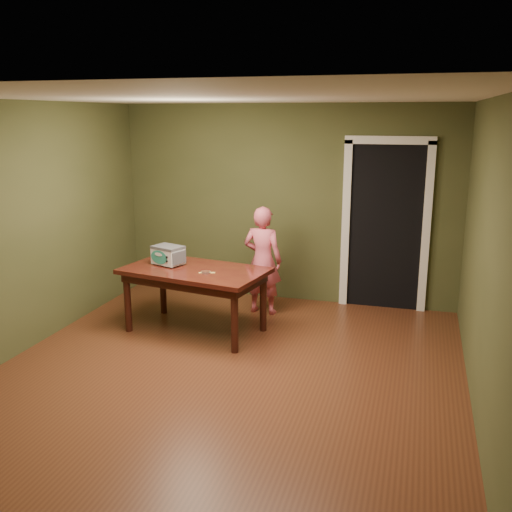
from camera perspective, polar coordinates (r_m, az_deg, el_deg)
name	(u,v)px	position (r m, az deg, el deg)	size (l,w,h in m)	color
floor	(225,374)	(5.66, -3.08, -11.75)	(5.00, 5.00, 0.00)	#592D19
room_shell	(223,200)	(5.15, -3.32, 5.62)	(4.52, 5.02, 2.61)	#464A27
doorway	(387,224)	(7.72, 12.95, 3.18)	(1.10, 0.66, 2.25)	black
dining_table	(195,277)	(6.54, -6.14, -2.12)	(1.73, 1.16, 0.75)	#380F0C
toy_oven	(168,255)	(6.70, -8.79, 0.14)	(0.42, 0.34, 0.22)	#4C4F54
baking_pan	(206,272)	(6.32, -5.03, -1.61)	(0.10, 0.10, 0.02)	silver
spatula	(207,273)	(6.32, -4.92, -1.67)	(0.18, 0.03, 0.01)	#FCE56D
child	(263,260)	(7.12, 0.67, -0.44)	(0.50, 0.33, 1.36)	#E15C70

